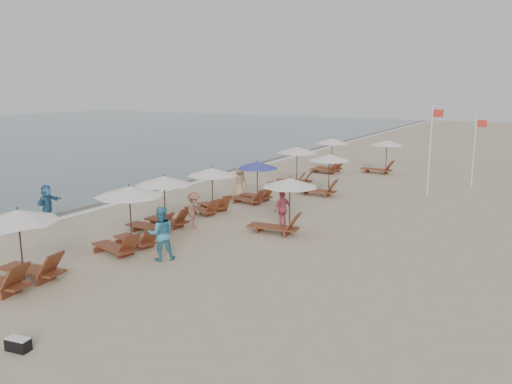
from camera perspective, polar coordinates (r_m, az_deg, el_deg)
The scene contains 21 objects.
ground at distance 14.89m, azimuth -2.02°, elevation -11.09°, with size 160.00×160.00×0.00m, color tan.
wet_sand_band at distance 29.89m, azimuth -12.27°, elevation 0.28°, with size 3.20×140.00×0.01m, color #6B5E4C.
foam_line at distance 29.04m, azimuth -10.36°, elevation 0.05°, with size 0.50×140.00×0.02m, color white.
lounger_station_0 at distance 16.56m, azimuth -25.06°, elevation -5.76°, with size 2.76×2.34×2.32m.
lounger_station_1 at distance 18.66m, azimuth -14.14°, elevation -2.61°, with size 2.62×2.40×2.37m.
lounger_station_2 at distance 21.13m, azimuth -10.53°, elevation -1.15°, with size 2.60×2.32×2.25m.
lounger_station_3 at distance 23.71m, azimuth -5.19°, elevation 0.50°, with size 2.49×2.32×2.11m.
lounger_station_4 at distance 25.77m, azimuth -0.21°, elevation 1.27°, with size 2.38×2.13×2.09m.
lounger_station_5 at distance 29.78m, azimuth 4.09°, elevation 2.72°, with size 2.80×2.45×2.36m.
lounger_station_6 at distance 35.10m, azimuth 8.06°, elevation 4.10°, with size 2.55×2.27×2.33m.
inland_station_0 at distance 20.30m, azimuth 2.95°, elevation -0.91°, with size 2.75×2.24×2.22m.
inland_station_1 at distance 27.60m, azimuth 7.46°, elevation 2.32°, with size 2.76×2.24×2.22m.
inland_station_2 at distance 35.48m, azimuth 13.78°, elevation 4.16°, with size 2.75×2.24×2.22m.
beachgoer_mid_a at distance 17.57m, azimuth -10.45°, elevation -4.53°, with size 0.89×0.70×1.84m, color teal.
beachgoer_mid_b at distance 21.18m, azimuth -6.89°, elevation -2.07°, with size 0.99×0.57×1.53m, color #895546.
beachgoer_far_a at distance 21.22m, azimuth 2.94°, elevation -1.92°, with size 0.92×0.38×1.57m, color #D15363.
beachgoer_far_b at distance 27.25m, azimuth -1.79°, elevation 1.19°, with size 0.80×0.52×1.63m, color tan.
waterline_walker at distance 24.08m, azimuth -22.08°, elevation -1.11°, with size 1.48×0.47×1.59m, color #2D5C89.
duffel_bag at distance 13.00m, azimuth -24.81°, elevation -15.02°, with size 0.58×0.36×0.30m.
flag_pole_near at distance 28.64m, azimuth 18.76°, elevation 4.77°, with size 0.59×0.08×4.77m.
flag_pole_far at distance 32.16m, azimuth 23.05°, elevation 4.50°, with size 0.60×0.08×4.07m.
Camera 1 is at (7.30, -11.64, 5.75)m, focal length 36.18 mm.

